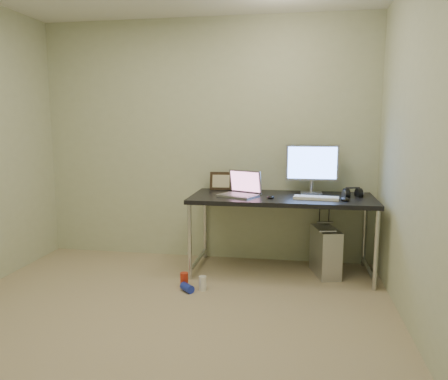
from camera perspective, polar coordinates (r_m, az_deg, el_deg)
floor at (r=3.25m, az=-8.97°, el=-17.64°), size 3.50×3.50×0.00m
wall_back at (r=4.61m, az=-2.40°, el=6.39°), size 3.50×0.02×2.50m
wall_right at (r=2.87m, az=25.69°, el=4.11°), size 0.02×3.50×2.50m
desk at (r=4.20m, az=7.55°, el=-1.79°), size 1.73×0.76×0.75m
tower_computer at (r=4.31m, az=13.10°, el=-7.82°), size 0.29×0.47×0.48m
cable_a at (r=4.58m, az=12.31°, el=-4.57°), size 0.01×0.16×0.69m
cable_b at (r=4.57m, az=13.44°, el=-4.90°), size 0.02×0.11×0.71m
can_red at (r=3.96m, az=-5.21°, el=-11.61°), size 0.10×0.10×0.13m
can_white at (r=3.88m, az=-2.82°, el=-12.05°), size 0.09×0.09×0.12m
can_blue at (r=3.86m, az=-4.83°, el=-12.60°), size 0.14×0.14×0.07m
laptop at (r=4.17m, az=2.20°, el=0.00°), size 0.43×0.40×0.24m
monitor at (r=4.36m, az=11.43°, el=3.22°), size 0.52×0.15×0.48m
keyboard at (r=4.08m, az=11.94°, el=-1.01°), size 0.41×0.17×0.02m
mouse_right at (r=4.05m, az=15.55°, el=-1.08°), size 0.08×0.13×0.04m
mouse_left at (r=4.06m, az=6.10°, el=-0.82°), size 0.07×0.11×0.04m
headphones at (r=4.28m, az=16.44°, el=-0.46°), size 0.20×0.11×0.12m
picture_frame at (r=4.52m, az=-0.37°, el=1.18°), size 0.24×0.08×0.19m
webcam at (r=4.45m, az=1.80°, el=1.11°), size 0.05×0.04×0.13m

